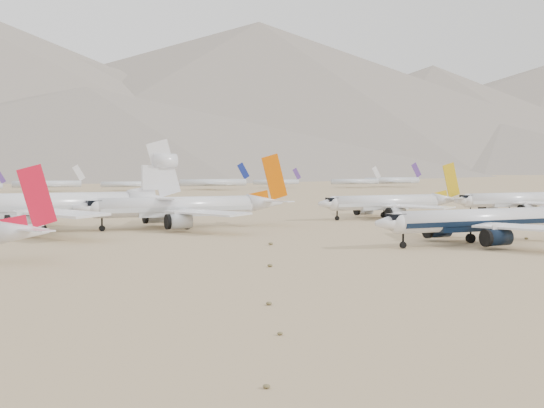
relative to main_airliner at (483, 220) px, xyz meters
The scene contains 9 objects.
ground 10.99m from the main_airliner, 169.61° to the left, with size 7000.00×7000.00×0.00m, color #987A58.
main_airliner is the anchor object (origin of this frame).
row2_navy_widebody 95.33m from the main_airliner, 43.04° to the left, with size 48.20×47.14×17.15m.
row2_gold_tail 72.74m from the main_airliner, 70.78° to the left, with size 47.24×46.20×16.82m.
row2_orange_tail 75.18m from the main_airliner, 124.79° to the left, with size 53.46×52.30×19.07m.
row2_white_trijet 100.49m from the main_airliner, 139.59° to the left, with size 63.86×62.41×22.63m.
distant_storage_row 337.22m from the main_airliner, 92.61° to the left, with size 518.34×55.32×15.54m.
mountain_range 1661.30m from the main_airliner, 87.90° to the left, with size 7354.00×3024.00×470.00m.
foothills 1218.63m from the main_airliner, 64.86° to the left, with size 4637.50×1395.00×155.00m.
Camera 1 is at (-93.84, -122.38, 16.15)m, focal length 50.00 mm.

